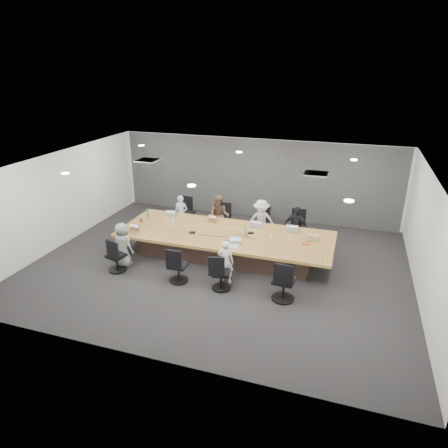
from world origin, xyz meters
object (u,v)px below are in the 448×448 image
(person_3, at_px, (296,227))
(laptop_0, at_px, (174,215))
(chair_5, at_px, (178,268))
(person_1, at_px, (219,216))
(person_2, at_px, (261,221))
(laptop_6, at_px, (232,246))
(chair_2, at_px, (263,225))
(chair_1, at_px, (223,222))
(person_0, at_px, (181,214))
(person_4, at_px, (123,245))
(chair_3, at_px, (297,230))
(chair_6, at_px, (221,276))
(bottle_green_right, at_px, (245,232))
(stapler, at_px, (227,241))
(chair_7, at_px, (284,284))
(bottle_clear, at_px, (173,220))
(conference_table, at_px, (225,244))
(person_6, at_px, (226,262))
(chair_4, at_px, (116,258))
(laptop_1, at_px, (213,220))
(laptop_3, at_px, (293,230))
(bottle_green_left, at_px, (148,213))
(chair_0, at_px, (186,215))
(canvas_bag, at_px, (313,238))
(laptop_4, at_px, (133,232))

(person_3, bearing_deg, laptop_0, -158.29)
(chair_5, relative_size, person_1, 0.55)
(person_2, relative_size, laptop_6, 3.93)
(person_3, bearing_deg, chair_2, 175.07)
(chair_1, xyz_separation_m, chair_5, (-0.05, -3.40, 0.01))
(person_0, height_order, person_4, person_4)
(chair_3, xyz_separation_m, chair_6, (-1.33, -3.40, -0.04))
(chair_5, relative_size, laptop_0, 2.50)
(bottle_green_right, relative_size, stapler, 1.74)
(chair_7, distance_m, bottle_clear, 4.15)
(conference_table, relative_size, person_1, 4.42)
(person_0, distance_m, person_6, 3.62)
(chair_1, height_order, person_2, person_2)
(chair_2, distance_m, laptop_0, 2.84)
(chair_4, height_order, bottle_clear, bottle_clear)
(chair_2, bearing_deg, bottle_clear, 43.88)
(laptop_1, bearing_deg, laptop_6, 138.37)
(person_2, xyz_separation_m, laptop_3, (1.06, -0.55, 0.07))
(bottle_green_left, height_order, bottle_green_right, bottle_green_right)
(chair_0, bearing_deg, person_0, 99.98)
(person_3, xyz_separation_m, person_4, (-4.26, -2.70, -0.02))
(chair_0, bearing_deg, chair_3, -170.02)
(chair_2, bearing_deg, person_1, 26.30)
(bottle_green_right, bearing_deg, person_1, 131.56)
(chair_1, xyz_separation_m, person_3, (2.42, -0.35, 0.27))
(conference_table, distance_m, chair_1, 1.82)
(chair_7, distance_m, person_2, 3.31)
(person_0, relative_size, stapler, 8.02)
(laptop_0, relative_size, person_1, 0.22)
(laptop_3, bearing_deg, person_3, -92.74)
(chair_4, bearing_deg, person_1, 74.12)
(conference_table, height_order, person_1, person_1)
(chair_1, xyz_separation_m, laptop_1, (0.00, -0.90, 0.39))
(chair_5, height_order, canvas_bag, canvas_bag)
(chair_6, distance_m, chair_7, 1.53)
(chair_4, distance_m, person_4, 0.43)
(person_4, xyz_separation_m, bottle_green_left, (-0.17, 1.78, 0.25))
(chair_4, height_order, bottle_green_left, bottle_green_left)
(person_1, xyz_separation_m, person_2, (1.36, 0.00, 0.00))
(laptop_4, relative_size, bottle_green_right, 1.25)
(chair_5, distance_m, person_1, 3.07)
(person_2, relative_size, stapler, 8.95)
(person_0, bearing_deg, chair_7, -47.66)
(laptop_4, bearing_deg, laptop_6, 9.14)
(chair_0, height_order, chair_1, chair_0)
(bottle_green_right, bearing_deg, chair_4, -151.85)
(chair_3, distance_m, bottle_green_left, 4.64)
(chair_4, distance_m, person_3, 5.25)
(stapler, bearing_deg, canvas_bag, 25.16)
(bottle_clear, bearing_deg, laptop_3, 9.88)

